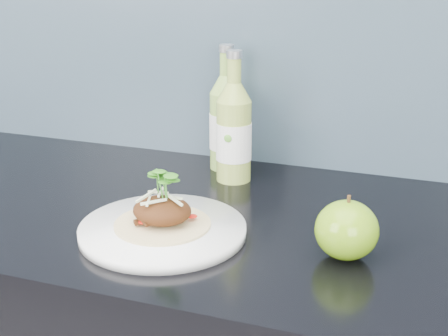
% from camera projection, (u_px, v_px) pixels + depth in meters
% --- Properties ---
extents(dinner_plate, '(0.31, 0.31, 0.02)m').
position_uv_depth(dinner_plate, '(163.00, 230.00, 0.97)').
color(dinner_plate, white).
rests_on(dinner_plate, kitchen_counter).
extents(pork_taco, '(0.15, 0.15, 0.10)m').
position_uv_depth(pork_taco, '(162.00, 209.00, 0.96)').
color(pork_taco, tan).
rests_on(pork_taco, dinner_plate).
extents(green_apple, '(0.11, 0.11, 0.10)m').
position_uv_depth(green_apple, '(347.00, 230.00, 0.89)').
color(green_apple, '#508E0F').
rests_on(green_apple, kitchen_counter).
extents(cider_bottle_left, '(0.08, 0.08, 0.25)m').
position_uv_depth(cider_bottle_left, '(226.00, 123.00, 1.24)').
color(cider_bottle_left, '#8DB94D').
rests_on(cider_bottle_left, kitchen_counter).
extents(cider_bottle_right, '(0.07, 0.07, 0.25)m').
position_uv_depth(cider_bottle_right, '(234.00, 132.00, 1.17)').
color(cider_bottle_right, '#97AE48').
rests_on(cider_bottle_right, kitchen_counter).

